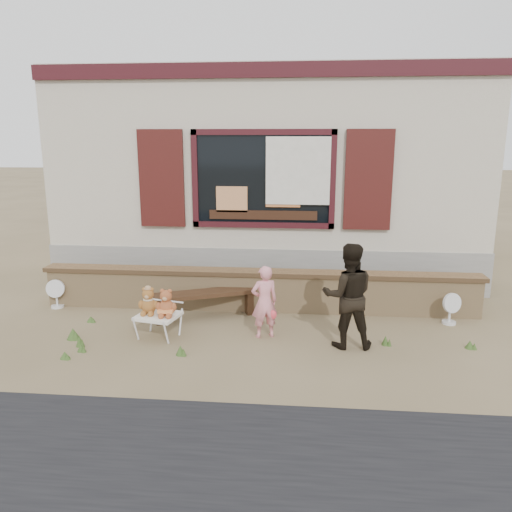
# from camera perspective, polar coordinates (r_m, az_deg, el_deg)

# --- Properties ---
(ground) EXTENTS (80.00, 80.00, 0.00)m
(ground) POSITION_cam_1_polar(r_m,az_deg,el_deg) (7.32, -0.44, -8.73)
(ground) COLOR brown
(ground) RESTS_ON ground
(shopfront) EXTENTS (8.04, 5.13, 4.00)m
(shopfront) POSITION_cam_1_polar(r_m,az_deg,el_deg) (11.28, 1.84, 9.51)
(shopfront) COLOR gray
(shopfront) RESTS_ON ground
(brick_wall) EXTENTS (7.10, 0.36, 0.67)m
(brick_wall) POSITION_cam_1_polar(r_m,az_deg,el_deg) (8.14, 0.26, -3.87)
(brick_wall) COLOR tan
(brick_wall) RESTS_ON ground
(bench) EXTENTS (1.64, 0.96, 0.42)m
(bench) POSITION_cam_1_polar(r_m,az_deg,el_deg) (7.86, -5.94, -4.85)
(bench) COLOR #311E11
(bench) RESTS_ON ground
(folding_chair) EXTENTS (0.65, 0.60, 0.34)m
(folding_chair) POSITION_cam_1_polar(r_m,az_deg,el_deg) (7.17, -11.12, -6.81)
(folding_chair) COLOR white
(folding_chair) RESTS_ON ground
(teddy_bear_left) EXTENTS (0.33, 0.31, 0.39)m
(teddy_bear_left) POSITION_cam_1_polar(r_m,az_deg,el_deg) (7.17, -12.18, -4.96)
(teddy_bear_left) COLOR brown
(teddy_bear_left) RESTS_ON folding_chair
(teddy_bear_right) EXTENTS (0.34, 0.31, 0.40)m
(teddy_bear_right) POSITION_cam_1_polar(r_m,az_deg,el_deg) (7.03, -10.20, -5.20)
(teddy_bear_right) COLOR brown
(teddy_bear_right) RESTS_ON folding_chair
(child) EXTENTS (0.44, 0.36, 1.04)m
(child) POSITION_cam_1_polar(r_m,az_deg,el_deg) (6.99, 0.97, -5.26)
(child) COLOR pink
(child) RESTS_ON ground
(adult) EXTENTS (0.72, 0.57, 1.42)m
(adult) POSITION_cam_1_polar(r_m,az_deg,el_deg) (6.74, 10.49, -4.49)
(adult) COLOR black
(adult) RESTS_ON ground
(fan_left) EXTENTS (0.31, 0.21, 0.49)m
(fan_left) POSITION_cam_1_polar(r_m,az_deg,el_deg) (8.91, -21.85, -3.99)
(fan_left) COLOR silver
(fan_left) RESTS_ON ground
(fan_right) EXTENTS (0.32, 0.21, 0.49)m
(fan_right) POSITION_cam_1_polar(r_m,az_deg,el_deg) (8.11, 21.31, -5.59)
(fan_right) COLOR silver
(fan_right) RESTS_ON ground
(grass_tufts) EXTENTS (5.60, 1.42, 0.16)m
(grass_tufts) POSITION_cam_1_polar(r_m,az_deg,el_deg) (7.04, -11.26, -9.33)
(grass_tufts) COLOR #395622
(grass_tufts) RESTS_ON ground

